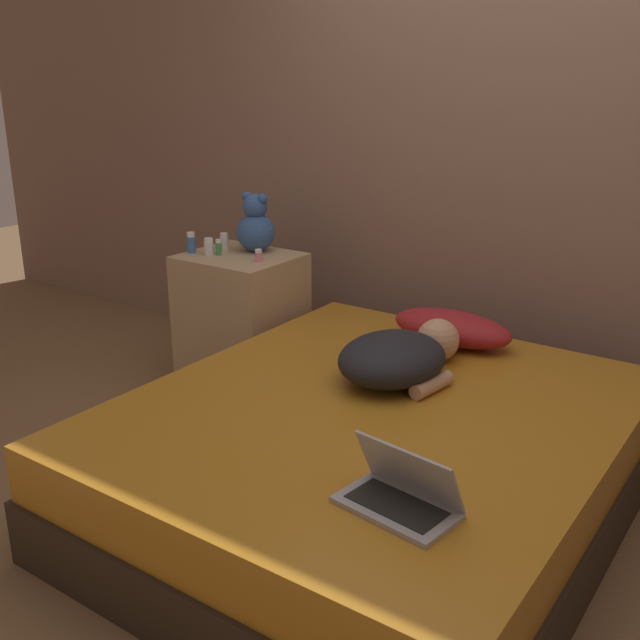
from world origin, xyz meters
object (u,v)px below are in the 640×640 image
(teddy_bear, at_px, (256,226))
(laptop, at_px, (401,494))
(bottle_white, at_px, (224,242))
(person_lying, at_px, (400,356))
(bottle_green, at_px, (219,247))
(bottle_blue, at_px, (191,243))
(pillow, at_px, (452,328))
(bottle_clear, at_px, (209,247))
(bottle_pink, at_px, (259,256))

(teddy_bear, bearing_deg, laptop, -39.15)
(laptop, bearing_deg, bottle_white, 152.88)
(person_lying, relative_size, bottle_green, 8.20)
(person_lying, relative_size, bottle_blue, 6.12)
(pillow, xyz_separation_m, bottle_clear, (-1.26, -0.20, 0.24))
(laptop, height_order, bottle_white, bottle_white)
(bottle_white, relative_size, bottle_blue, 0.85)
(bottle_white, relative_size, bottle_clear, 1.07)
(person_lying, distance_m, bottle_green, 1.28)
(pillow, distance_m, laptop, 1.36)
(bottle_blue, bearing_deg, laptop, -30.28)
(laptop, xyz_separation_m, teddy_bear, (-1.57, 1.28, 0.36))
(bottle_pink, relative_size, bottle_clear, 0.73)
(teddy_bear, distance_m, bottle_clear, 0.26)
(bottle_clear, bearing_deg, bottle_blue, -169.25)
(pillow, height_order, bottle_green, bottle_green)
(pillow, xyz_separation_m, person_lying, (0.00, -0.48, 0.02))
(bottle_clear, bearing_deg, bottle_green, 32.58)
(bottle_blue, relative_size, bottle_pink, 1.74)
(teddy_bear, xyz_separation_m, bottle_pink, (0.15, -0.16, -0.10))
(person_lying, xyz_separation_m, bottle_white, (-1.27, 0.40, 0.22))
(person_lying, bearing_deg, bottle_green, 174.03)
(bottle_green, height_order, bottle_pink, bottle_green)
(person_lying, distance_m, bottle_clear, 1.32)
(person_lying, xyz_separation_m, bottle_pink, (-0.97, 0.32, 0.21))
(bottle_green, bearing_deg, bottle_clear, -147.42)
(bottle_white, bearing_deg, bottle_pink, -15.43)
(pillow, xyz_separation_m, bottle_pink, (-0.97, -0.16, 0.23))
(bottle_white, xyz_separation_m, bottle_pink, (0.30, -0.08, -0.01))
(pillow, relative_size, bottle_blue, 5.16)
(pillow, height_order, bottle_clear, bottle_clear)
(person_lying, xyz_separation_m, bottle_clear, (-1.27, 0.28, 0.22))
(teddy_bear, bearing_deg, person_lying, -23.17)
(laptop, bearing_deg, pillow, 117.42)
(bottle_pink, bearing_deg, teddy_bear, 132.61)
(pillow, distance_m, bottle_green, 1.26)
(teddy_bear, height_order, bottle_blue, teddy_bear)
(person_lying, distance_m, bottle_blue, 1.41)
(laptop, distance_m, bottle_clear, 2.05)
(bottle_white, distance_m, bottle_clear, 0.12)
(person_lying, height_order, bottle_blue, bottle_blue)
(laptop, bearing_deg, bottle_green, 154.29)
(bottle_blue, distance_m, bottle_clear, 0.10)
(pillow, relative_size, bottle_white, 6.04)
(teddy_bear, bearing_deg, bottle_clear, -126.82)
(bottle_white, distance_m, bottle_blue, 0.17)
(laptop, bearing_deg, teddy_bear, 148.65)
(laptop, relative_size, bottle_white, 3.90)
(bottle_white, xyz_separation_m, bottle_clear, (-0.00, -0.12, -0.00))
(laptop, relative_size, bottle_pink, 5.77)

